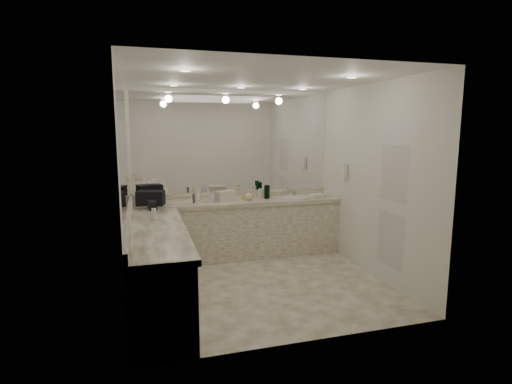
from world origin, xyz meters
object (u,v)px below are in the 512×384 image
object	(u,v)px
cream_cosmetic_case	(225,196)
hand_towel	(317,195)
soap_bottle_a	(198,195)
wall_phone	(344,172)
sink	(295,197)
black_toiletry_bag	(151,198)
soap_bottle_b	(212,197)
soap_bottle_c	(249,195)

from	to	relation	value
cream_cosmetic_case	hand_towel	distance (m)	1.53
cream_cosmetic_case	soap_bottle_a	size ratio (longest dim) A/B	1.50
cream_cosmetic_case	hand_towel	size ratio (longest dim) A/B	1.14
wall_phone	soap_bottle_a	distance (m)	2.27
sink	soap_bottle_a	world-z (taller)	soap_bottle_a
black_toiletry_bag	soap_bottle_a	xyz separation A→B (m)	(0.70, 0.13, -0.02)
wall_phone	soap_bottle_a	bearing A→B (deg)	164.81
black_toiletry_bag	soap_bottle_b	distance (m)	0.89
cream_cosmetic_case	soap_bottle_b	world-z (taller)	soap_bottle_b
black_toiletry_bag	hand_towel	world-z (taller)	black_toiletry_bag
hand_towel	soap_bottle_b	distance (m)	1.75
cream_cosmetic_case	sink	bearing A→B (deg)	-18.53
black_toiletry_bag	hand_towel	bearing A→B (deg)	0.08
wall_phone	soap_bottle_c	size ratio (longest dim) A/B	1.50
wall_phone	cream_cosmetic_case	size ratio (longest dim) A/B	0.88
hand_towel	soap_bottle_a	world-z (taller)	soap_bottle_a
black_toiletry_bag	sink	bearing A→B (deg)	1.03
hand_towel	soap_bottle_b	bearing A→B (deg)	-178.74
hand_towel	soap_bottle_a	distance (m)	1.94
wall_phone	hand_towel	bearing A→B (deg)	116.44
wall_phone	soap_bottle_c	xyz separation A→B (m)	(-1.39, 0.45, -0.37)
wall_phone	cream_cosmetic_case	world-z (taller)	wall_phone
black_toiletry_bag	cream_cosmetic_case	xyz separation A→B (m)	(1.11, 0.04, -0.03)
black_toiletry_bag	soap_bottle_c	distance (m)	1.47
sink	wall_phone	xyz separation A→B (m)	(0.61, -0.50, 0.46)
soap_bottle_a	soap_bottle_b	world-z (taller)	soap_bottle_a
wall_phone	soap_bottle_c	distance (m)	1.51
sink	cream_cosmetic_case	bearing A→B (deg)	-179.86
black_toiletry_bag	soap_bottle_b	world-z (taller)	black_toiletry_bag
black_toiletry_bag	hand_towel	distance (m)	2.64
soap_bottle_a	hand_towel	bearing A→B (deg)	-3.69
wall_phone	black_toiletry_bag	world-z (taller)	wall_phone
black_toiletry_bag	soap_bottle_c	size ratio (longest dim) A/B	2.38
sink	soap_bottle_b	world-z (taller)	soap_bottle_b
sink	black_toiletry_bag	world-z (taller)	black_toiletry_bag
soap_bottle_b	soap_bottle_a	bearing A→B (deg)	138.81
cream_cosmetic_case	soap_bottle_b	xyz separation A→B (m)	(-0.23, -0.07, 0.01)
black_toiletry_bag	cream_cosmetic_case	world-z (taller)	black_toiletry_bag
sink	soap_bottle_a	bearing A→B (deg)	176.76
sink	soap_bottle_a	distance (m)	1.57
soap_bottle_b	hand_towel	bearing A→B (deg)	1.26
hand_towel	black_toiletry_bag	bearing A→B (deg)	-179.92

